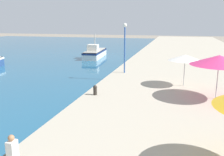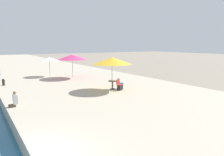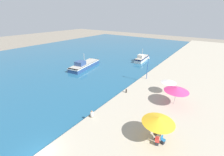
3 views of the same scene
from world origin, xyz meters
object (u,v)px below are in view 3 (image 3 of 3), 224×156
at_px(cafe_chair_right, 163,141).
at_px(person_at_quay, 92,114).
at_px(cafe_chair_left, 157,142).
at_px(mooring_bollard, 126,91).
at_px(fishing_boat_near, 84,65).
at_px(fishing_boat_mid, 142,58).
at_px(cafe_umbrella_white, 177,89).
at_px(cafe_umbrella_pink, 158,120).
at_px(lamppost, 148,64).
at_px(cafe_table, 157,135).
at_px(cafe_umbrella_striped, 169,81).

relative_size(cafe_chair_right, person_at_quay, 0.91).
bearing_deg(cafe_chair_left, mooring_bollard, -65.12).
xyz_separation_m(fishing_boat_near, fishing_boat_mid, (9.46, 14.81, -0.03)).
xyz_separation_m(cafe_chair_left, person_at_quay, (-8.44, -0.58, 0.11)).
bearing_deg(cafe_umbrella_white, fishing_boat_near, 167.72).
bearing_deg(person_at_quay, mooring_bollard, 88.22).
height_order(cafe_umbrella_pink, person_at_quay, cafe_umbrella_pink).
distance_m(fishing_boat_near, cafe_chair_right, 28.67).
relative_size(cafe_chair_right, lamppost, 0.20).
distance_m(cafe_table, lamppost, 16.63).
xyz_separation_m(cafe_umbrella_pink, cafe_umbrella_white, (-0.28, 8.25, -0.08)).
xyz_separation_m(cafe_umbrella_striped, cafe_chair_right, (2.97, -11.17, -1.79)).
bearing_deg(cafe_umbrella_pink, person_at_quay, -171.28).
relative_size(cafe_umbrella_white, lamppost, 0.76).
relative_size(cafe_umbrella_striped, mooring_bollard, 3.76).
xyz_separation_m(cafe_umbrella_white, lamppost, (-7.18, 6.36, 0.67)).
bearing_deg(cafe_chair_left, cafe_chair_right, -152.43).
height_order(fishing_boat_near, cafe_umbrella_pink, fishing_boat_near).
height_order(fishing_boat_mid, cafe_chair_left, fishing_boat_mid).
relative_size(mooring_bollard, lamppost, 0.14).
xyz_separation_m(fishing_boat_near, cafe_chair_left, (24.76, -14.17, 0.31)).
height_order(fishing_boat_near, fishing_boat_mid, fishing_boat_near).
height_order(fishing_boat_mid, cafe_umbrella_pink, fishing_boat_mid).
bearing_deg(mooring_bollard, cafe_table, -41.69).
height_order(cafe_umbrella_pink, lamppost, lamppost).
bearing_deg(cafe_umbrella_striped, fishing_boat_mid, 126.47).
relative_size(cafe_umbrella_striped, cafe_chair_left, 2.70).
distance_m(fishing_boat_mid, mooring_bollard, 22.41).
bearing_deg(cafe_table, fishing_boat_mid, 117.99).
distance_m(cafe_umbrella_pink, cafe_chair_right, 2.32).
distance_m(cafe_umbrella_pink, cafe_table, 1.97).
distance_m(cafe_table, mooring_bollard, 10.61).
bearing_deg(fishing_boat_near, cafe_chair_right, -38.77).
distance_m(cafe_umbrella_white, cafe_umbrella_striped, 3.38).
xyz_separation_m(cafe_chair_right, person_at_quay, (-8.88, -1.08, 0.11)).
xyz_separation_m(fishing_boat_near, lamppost, (16.95, 1.11, 3.08)).
relative_size(fishing_boat_mid, person_at_quay, 7.68).
bearing_deg(cafe_table, cafe_umbrella_striped, 101.61).
distance_m(cafe_umbrella_white, mooring_bollard, 7.93).
bearing_deg(mooring_bollard, lamppost, 87.15).
height_order(fishing_boat_mid, cafe_umbrella_striped, fishing_boat_mid).
relative_size(cafe_chair_left, mooring_bollard, 1.39).
distance_m(mooring_bollard, lamppost, 8.04).
distance_m(cafe_umbrella_white, lamppost, 9.62).
height_order(cafe_umbrella_striped, cafe_chair_left, cafe_umbrella_striped).
xyz_separation_m(fishing_boat_near, person_at_quay, (16.32, -14.74, 0.43)).
relative_size(fishing_boat_mid, cafe_umbrella_striped, 3.11).
bearing_deg(cafe_chair_right, cafe_umbrella_striped, -152.06).
height_order(cafe_chair_right, mooring_bollard, cafe_chair_right).
bearing_deg(person_at_quay, cafe_umbrella_pink, 8.72).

